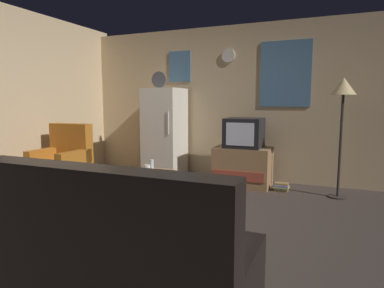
{
  "coord_description": "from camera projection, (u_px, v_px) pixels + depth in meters",
  "views": [
    {
      "loc": [
        1.66,
        -2.96,
        1.28
      ],
      "look_at": [
        0.02,
        0.9,
        0.75
      ],
      "focal_mm": 31.29,
      "sensor_mm": 36.0,
      "label": 1
    }
  ],
  "objects": [
    {
      "name": "couch",
      "position": [
        119.0,
        254.0,
        2.15
      ],
      "size": [
        1.7,
        0.8,
        0.92
      ],
      "color": "black",
      "rests_on": "ground_plane"
    },
    {
      "name": "tv_stand",
      "position": [
        243.0,
        167.0,
        5.09
      ],
      "size": [
        0.84,
        0.53,
        0.6
      ],
      "color": "#9E754C",
      "rests_on": "ground_plane"
    },
    {
      "name": "book_stack",
      "position": [
        281.0,
        187.0,
        4.82
      ],
      "size": [
        0.22,
        0.16,
        0.12
      ],
      "color": "olive",
      "rests_on": "ground_plane"
    },
    {
      "name": "coffee_table",
      "position": [
        151.0,
        191.0,
        4.05
      ],
      "size": [
        0.72,
        0.72,
        0.42
      ],
      "color": "#9E754C",
      "rests_on": "ground_plane"
    },
    {
      "name": "remote_control",
      "position": [
        152.0,
        175.0,
        3.91
      ],
      "size": [
        0.16,
        0.09,
        0.02
      ],
      "primitive_type": "cube",
      "rotation": [
        0.0,
        0.0,
        0.31
      ],
      "color": "black",
      "rests_on": "coffee_table"
    },
    {
      "name": "fridge",
      "position": [
        165.0,
        133.0,
        5.64
      ],
      "size": [
        0.6,
        0.62,
        1.77
      ],
      "color": "silver",
      "rests_on": "ground_plane"
    },
    {
      "name": "standing_lamp",
      "position": [
        343.0,
        96.0,
        4.34
      ],
      "size": [
        0.32,
        0.32,
        1.59
      ],
      "color": "#332D28",
      "rests_on": "ground_plane"
    },
    {
      "name": "crt_tv",
      "position": [
        244.0,
        133.0,
        5.01
      ],
      "size": [
        0.54,
        0.51,
        0.44
      ],
      "color": "black",
      "rests_on": "tv_stand"
    },
    {
      "name": "wall_with_art",
      "position": [
        227.0,
        103.0,
        5.59
      ],
      "size": [
        5.2,
        0.12,
        2.5
      ],
      "color": "#D1B284",
      "rests_on": "ground_plane"
    },
    {
      "name": "armchair",
      "position": [
        62.0,
        167.0,
        4.83
      ],
      "size": [
        0.68,
        0.68,
        0.96
      ],
      "color": "#B2661E",
      "rests_on": "ground_plane"
    },
    {
      "name": "wine_glass",
      "position": [
        152.0,
        166.0,
        4.13
      ],
      "size": [
        0.05,
        0.05,
        0.15
      ],
      "primitive_type": "cylinder",
      "color": "silver",
      "rests_on": "coffee_table"
    },
    {
      "name": "mug_ceramic_white",
      "position": [
        147.0,
        168.0,
        4.12
      ],
      "size": [
        0.08,
        0.08,
        0.09
      ],
      "primitive_type": "cylinder",
      "color": "silver",
      "rests_on": "coffee_table"
    },
    {
      "name": "ground_plane",
      "position": [
        157.0,
        225.0,
        3.51
      ],
      "size": [
        12.0,
        12.0,
        0.0
      ],
      "primitive_type": "plane",
      "color": "#3D332D"
    }
  ]
}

